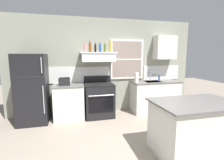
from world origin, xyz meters
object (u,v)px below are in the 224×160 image
object	(u,v)px
stove_range	(99,100)
paper_towel_roll	(137,77)
kitchen_island	(195,128)
bottle_rose_pink	(85,48)
toaster	(64,81)
bottle_champagne_gold_foil	(110,47)
bottle_blue_liqueur	(100,48)
dish_soap_bottle	(159,78)
bottle_amber_wine	(90,48)
refrigerator	(32,89)
bottle_balsamic_dark	(95,48)
bottle_olive_oil_square	(105,48)

from	to	relation	value
stove_range	paper_towel_roll	bearing A→B (deg)	1.94
kitchen_island	bottle_rose_pink	bearing A→B (deg)	126.10
toaster	bottle_champagne_gold_foil	world-z (taller)	bottle_champagne_gold_foil
bottle_champagne_gold_foil	kitchen_island	xyz separation A→B (m)	(0.93, -2.20, -1.43)
bottle_blue_liqueur	dish_soap_bottle	size ratio (longest dim) A/B	1.46
bottle_amber_wine	kitchen_island	distance (m)	3.02
refrigerator	bottle_balsamic_dark	xyz separation A→B (m)	(1.59, 0.16, 1.00)
stove_range	bottle_balsamic_dark	distance (m)	1.40
bottle_balsamic_dark	bottle_blue_liqueur	bearing A→B (deg)	-9.08
refrigerator	toaster	distance (m)	0.77
toaster	bottle_blue_liqueur	size ratio (longest dim) A/B	1.13
bottle_champagne_gold_foil	bottle_amber_wine	bearing A→B (deg)	177.86
stove_range	bottle_balsamic_dark	size ratio (longest dim) A/B	4.22
bottle_balsamic_dark	bottle_amber_wine	bearing A→B (deg)	-167.50
bottle_amber_wine	bottle_olive_oil_square	world-z (taller)	bottle_amber_wine
refrigerator	bottle_blue_liqueur	bearing A→B (deg)	4.76
toaster	paper_towel_roll	bearing A→B (deg)	1.40
toaster	paper_towel_roll	xyz separation A→B (m)	(1.99, 0.05, 0.04)
stove_range	bottle_champagne_gold_foil	bearing A→B (deg)	14.26
bottle_balsamic_dark	bottle_champagne_gold_foil	distance (m)	0.41
bottle_blue_liqueur	kitchen_island	world-z (taller)	bottle_blue_liqueur
refrigerator	stove_range	distance (m)	1.69
bottle_champagne_gold_foil	paper_towel_roll	world-z (taller)	bottle_champagne_gold_foil
paper_towel_roll	kitchen_island	size ratio (longest dim) A/B	0.19
bottle_rose_pink	dish_soap_bottle	xyz separation A→B (m)	(2.22, 0.05, -0.87)
bottle_balsamic_dark	dish_soap_bottle	xyz separation A→B (m)	(1.94, -0.00, -0.85)
bottle_amber_wine	paper_towel_roll	xyz separation A→B (m)	(1.31, -0.07, -0.83)
bottle_rose_pink	bottle_champagne_gold_foil	world-z (taller)	bottle_champagne_gold_foil
paper_towel_roll	dish_soap_bottle	bearing A→B (deg)	7.31
paper_towel_roll	toaster	bearing A→B (deg)	-178.60
bottle_balsamic_dark	paper_towel_roll	bearing A→B (deg)	-5.02
bottle_rose_pink	bottle_champagne_gold_foil	distance (m)	0.68
stove_range	kitchen_island	bearing A→B (deg)	-58.96
bottle_champagne_gold_foil	refrigerator	bearing A→B (deg)	-176.85
stove_range	bottle_rose_pink	world-z (taller)	bottle_rose_pink
bottle_blue_liqueur	bottle_rose_pink	bearing A→B (deg)	-175.92
bottle_amber_wine	bottle_olive_oil_square	bearing A→B (deg)	1.49
bottle_blue_liqueur	bottle_champagne_gold_foil	distance (m)	0.28
bottle_amber_wine	bottle_balsamic_dark	size ratio (longest dim) A/B	1.17
bottle_olive_oil_square	paper_towel_roll	xyz separation A→B (m)	(0.90, -0.08, -0.81)
refrigerator	toaster	size ratio (longest dim) A/B	5.72
refrigerator	bottle_rose_pink	distance (m)	1.67
refrigerator	toaster	xyz separation A→B (m)	(0.76, 0.01, 0.16)
bottle_amber_wine	dish_soap_bottle	world-z (taller)	bottle_amber_wine
paper_towel_roll	bottle_balsamic_dark	bearing A→B (deg)	174.98
bottle_amber_wine	stove_range	bearing A→B (deg)	-27.13
stove_range	bottle_champagne_gold_foil	size ratio (longest dim) A/B	3.31
paper_towel_roll	stove_range	bearing A→B (deg)	-178.06
bottle_balsamic_dark	bottle_rose_pink	bearing A→B (deg)	-169.93
bottle_balsamic_dark	kitchen_island	distance (m)	2.96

